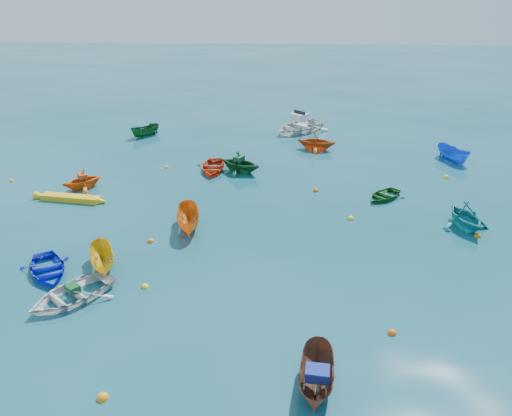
{
  "coord_description": "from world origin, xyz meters",
  "views": [
    {
      "loc": [
        1.25,
        -19.8,
        12.06
      ],
      "look_at": [
        0.0,
        5.0,
        0.4
      ],
      "focal_mm": 35.0,
      "sensor_mm": 36.0,
      "label": 1
    }
  ],
  "objects_px": {
    "dinghy_blue_sw": "(48,273)",
    "motorboat_white": "(299,131)",
    "kayak_yellow": "(71,201)",
    "dinghy_white_near": "(72,299)"
  },
  "relations": [
    {
      "from": "dinghy_white_near",
      "to": "kayak_yellow",
      "type": "bearing_deg",
      "value": 152.04
    },
    {
      "from": "dinghy_blue_sw",
      "to": "motorboat_white",
      "type": "distance_m",
      "value": 25.7
    },
    {
      "from": "kayak_yellow",
      "to": "motorboat_white",
      "type": "distance_m",
      "value": 20.42
    },
    {
      "from": "motorboat_white",
      "to": "dinghy_blue_sw",
      "type": "bearing_deg",
      "value": -73.24
    },
    {
      "from": "dinghy_white_near",
      "to": "kayak_yellow",
      "type": "xyz_separation_m",
      "value": [
        -3.83,
        9.65,
        0.0
      ]
    },
    {
      "from": "dinghy_blue_sw",
      "to": "motorboat_white",
      "type": "bearing_deg",
      "value": 30.84
    },
    {
      "from": "dinghy_blue_sw",
      "to": "kayak_yellow",
      "type": "xyz_separation_m",
      "value": [
        -2.02,
        7.78,
        0.0
      ]
    },
    {
      "from": "kayak_yellow",
      "to": "dinghy_blue_sw",
      "type": "bearing_deg",
      "value": -157.69
    },
    {
      "from": "dinghy_blue_sw",
      "to": "motorboat_white",
      "type": "xyz_separation_m",
      "value": [
        11.77,
        22.85,
        0.0
      ]
    },
    {
      "from": "dinghy_blue_sw",
      "to": "dinghy_white_near",
      "type": "xyz_separation_m",
      "value": [
        1.82,
        -1.87,
        0.0
      ]
    }
  ]
}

